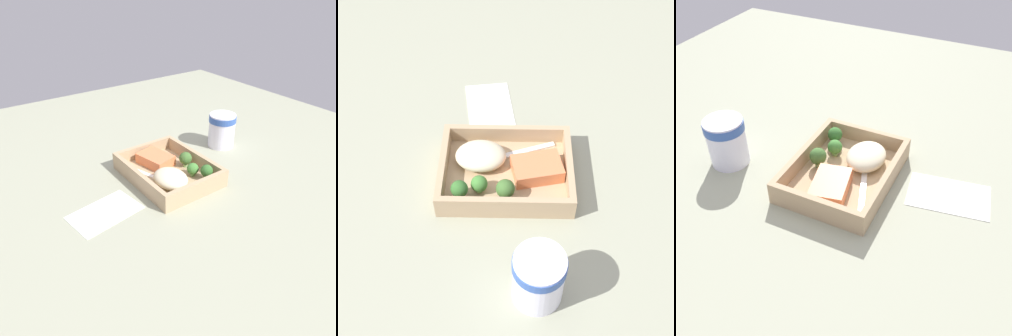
# 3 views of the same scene
# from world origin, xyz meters

# --- Properties ---
(ground_plane) EXTENTS (1.60, 1.60, 0.02)m
(ground_plane) POSITION_xyz_m (0.00, 0.00, -0.01)
(ground_plane) COLOR #989C83
(takeout_tray) EXTENTS (0.25, 0.19, 0.01)m
(takeout_tray) POSITION_xyz_m (0.00, 0.00, 0.01)
(takeout_tray) COLOR tan
(takeout_tray) RESTS_ON ground_plane
(tray_rim) EXTENTS (0.25, 0.19, 0.04)m
(tray_rim) POSITION_xyz_m (0.00, 0.00, 0.03)
(tray_rim) COLOR tan
(tray_rim) RESTS_ON takeout_tray
(salmon_fillet) EXTENTS (0.10, 0.08, 0.03)m
(salmon_fillet) POSITION_xyz_m (-0.06, 0.00, 0.03)
(salmon_fillet) COLOR #E87C4D
(salmon_fillet) RESTS_ON takeout_tray
(mashed_potatoes) EXTENTS (0.10, 0.08, 0.04)m
(mashed_potatoes) POSITION_xyz_m (0.05, -0.03, 0.03)
(mashed_potatoes) COLOR beige
(mashed_potatoes) RESTS_ON takeout_tray
(broccoli_floret_1) EXTENTS (0.04, 0.04, 0.04)m
(broccoli_floret_1) POSITION_xyz_m (0.00, 0.06, 0.04)
(broccoli_floret_1) COLOR #81A666
(broccoli_floret_1) RESTS_ON takeout_tray
(broccoli_floret_2) EXTENTS (0.03, 0.03, 0.04)m
(broccoli_floret_2) POSITION_xyz_m (0.08, 0.06, 0.04)
(broccoli_floret_2) COLOR #8BA45F
(broccoli_floret_2) RESTS_ON takeout_tray
(broccoli_floret_3) EXTENTS (0.03, 0.03, 0.04)m
(broccoli_floret_3) POSITION_xyz_m (0.05, 0.04, 0.03)
(broccoli_floret_3) COLOR #7DAE64
(broccoli_floret_3) RESTS_ON takeout_tray
(fork) EXTENTS (0.15, 0.07, 0.00)m
(fork) POSITION_xyz_m (-0.01, -0.05, 0.01)
(fork) COLOR white
(fork) RESTS_ON takeout_tray
(paper_cup) EXTENTS (0.08, 0.08, 0.10)m
(paper_cup) POSITION_xyz_m (-0.05, 0.24, 0.06)
(paper_cup) COLOR white
(paper_cup) RESTS_ON ground_plane
(receipt_slip) EXTENTS (0.12, 0.17, 0.00)m
(receipt_slip) POSITION_xyz_m (0.04, -0.21, 0.00)
(receipt_slip) COLOR white
(receipt_slip) RESTS_ON ground_plane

